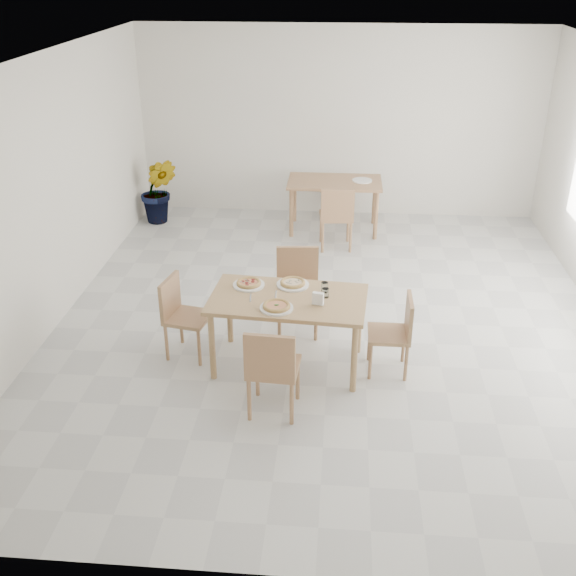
# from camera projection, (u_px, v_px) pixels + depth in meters

# --- Properties ---
(main_table) EXTENTS (1.54, 0.95, 0.75)m
(main_table) POSITION_uv_depth(u_px,v_px,m) (288.00, 305.00, 6.42)
(main_table) COLOR tan
(main_table) RESTS_ON ground
(chair_south) EXTENTS (0.46, 0.46, 0.88)m
(chair_south) POSITION_uv_depth(u_px,v_px,m) (272.00, 366.00, 5.76)
(chair_south) COLOR #A37E51
(chair_south) RESTS_ON ground
(chair_north) EXTENTS (0.48, 0.48, 0.91)m
(chair_north) POSITION_uv_depth(u_px,v_px,m) (297.00, 284.00, 7.16)
(chair_north) COLOR #A37E51
(chair_north) RESTS_ON ground
(chair_west) EXTENTS (0.48, 0.48, 0.83)m
(chair_west) POSITION_uv_depth(u_px,v_px,m) (181.00, 311.00, 6.71)
(chair_west) COLOR #A37E51
(chair_west) RESTS_ON ground
(chair_east) EXTENTS (0.39, 0.39, 0.80)m
(chair_east) POSITION_uv_depth(u_px,v_px,m) (397.00, 329.00, 6.42)
(chair_east) COLOR #A37E51
(chair_east) RESTS_ON ground
(plate_margherita) EXTENTS (0.31, 0.31, 0.02)m
(plate_margherita) POSITION_uv_depth(u_px,v_px,m) (277.00, 308.00, 6.18)
(plate_margherita) COLOR white
(plate_margherita) RESTS_ON main_table
(plate_mushroom) EXTENTS (0.32, 0.32, 0.02)m
(plate_mushroom) POSITION_uv_depth(u_px,v_px,m) (293.00, 285.00, 6.61)
(plate_mushroom) COLOR white
(plate_mushroom) RESTS_ON main_table
(plate_pepperoni) EXTENTS (0.31, 0.31, 0.02)m
(plate_pepperoni) POSITION_uv_depth(u_px,v_px,m) (249.00, 285.00, 6.61)
(plate_pepperoni) COLOR white
(plate_pepperoni) RESTS_ON main_table
(pizza_margherita) EXTENTS (0.32, 0.32, 0.03)m
(pizza_margherita) POSITION_uv_depth(u_px,v_px,m) (277.00, 306.00, 6.17)
(pizza_margherita) COLOR #E9C66D
(pizza_margherita) RESTS_ON plate_margherita
(pizza_mushroom) EXTENTS (0.26, 0.26, 0.03)m
(pizza_mushroom) POSITION_uv_depth(u_px,v_px,m) (293.00, 282.00, 6.60)
(pizza_mushroom) COLOR #E9C66D
(pizza_mushroom) RESTS_ON plate_mushroom
(pizza_pepperoni) EXTENTS (0.29, 0.29, 0.03)m
(pizza_pepperoni) POSITION_uv_depth(u_px,v_px,m) (249.00, 283.00, 6.60)
(pizza_pepperoni) COLOR #E9C66D
(pizza_pepperoni) RESTS_ON plate_pepperoni
(tumbler_a) EXTENTS (0.07, 0.07, 0.09)m
(tumbler_a) POSITION_uv_depth(u_px,v_px,m) (325.00, 293.00, 6.38)
(tumbler_a) COLOR white
(tumbler_a) RESTS_ON main_table
(tumbler_b) EXTENTS (0.07, 0.07, 0.09)m
(tumbler_b) POSITION_uv_depth(u_px,v_px,m) (325.00, 287.00, 6.49)
(tumbler_b) COLOR white
(tumbler_b) RESTS_ON main_table
(napkin_holder) EXTENTS (0.12, 0.08, 0.13)m
(napkin_holder) POSITION_uv_depth(u_px,v_px,m) (318.00, 299.00, 6.22)
(napkin_holder) COLOR silver
(napkin_holder) RESTS_ON main_table
(fork_a) EXTENTS (0.03, 0.18, 0.01)m
(fork_a) POSITION_uv_depth(u_px,v_px,m) (251.00, 297.00, 6.38)
(fork_a) COLOR silver
(fork_a) RESTS_ON main_table
(fork_b) EXTENTS (0.02, 0.17, 0.01)m
(fork_b) POSITION_uv_depth(u_px,v_px,m) (276.00, 295.00, 6.44)
(fork_b) COLOR silver
(fork_b) RESTS_ON main_table
(second_table) EXTENTS (1.34, 0.77, 0.75)m
(second_table) POSITION_uv_depth(u_px,v_px,m) (335.00, 187.00, 9.68)
(second_table) COLOR #A37E51
(second_table) RESTS_ON ground
(chair_back_s) EXTENTS (0.48, 0.48, 0.90)m
(chair_back_s) POSITION_uv_depth(u_px,v_px,m) (337.00, 214.00, 9.09)
(chair_back_s) COLOR #A37E51
(chair_back_s) RESTS_ON ground
(chair_back_n) EXTENTS (0.45, 0.45, 0.84)m
(chair_back_n) POSITION_uv_depth(u_px,v_px,m) (336.00, 182.00, 10.43)
(chair_back_n) COLOR #A37E51
(chair_back_n) RESTS_ON ground
(plate_empty) EXTENTS (0.28, 0.28, 0.02)m
(plate_empty) POSITION_uv_depth(u_px,v_px,m) (362.00, 180.00, 9.62)
(plate_empty) COLOR white
(plate_empty) RESTS_ON second_table
(potted_plant) EXTENTS (0.57, 0.48, 0.99)m
(potted_plant) POSITION_uv_depth(u_px,v_px,m) (159.00, 191.00, 10.04)
(potted_plant) COLOR #206C29
(potted_plant) RESTS_ON ground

